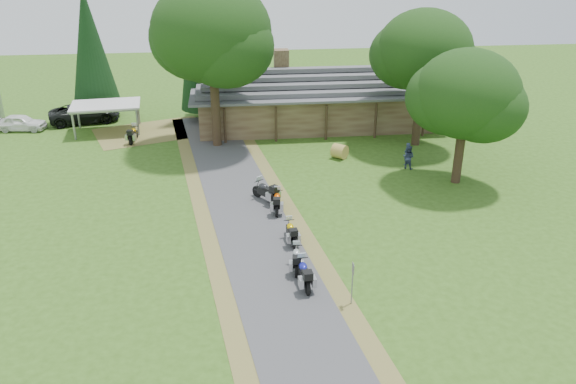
{
  "coord_description": "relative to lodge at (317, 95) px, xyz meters",
  "views": [
    {
      "loc": [
        -1.81,
        -22.64,
        14.59
      ],
      "look_at": [
        1.43,
        6.06,
        1.6
      ],
      "focal_mm": 35.0,
      "sensor_mm": 36.0,
      "label": 1
    }
  ],
  "objects": [
    {
      "name": "oak_driveway",
      "position": [
        7.01,
        -14.02,
        2.33
      ],
      "size": [
        6.55,
        6.55,
        9.56
      ],
      "primitive_type": null,
      "color": "#143710",
      "rests_on": "ground"
    },
    {
      "name": "ground",
      "position": [
        -6.0,
        -24.0,
        -2.45
      ],
      "size": [
        120.0,
        120.0,
        0.0
      ],
      "primitive_type": "plane",
      "color": "#345518",
      "rests_on": "ground"
    },
    {
      "name": "motorcycle_row_a",
      "position": [
        -4.62,
        -24.92,
        -1.77
      ],
      "size": [
        0.8,
        2.03,
        1.36
      ],
      "primitive_type": null,
      "rotation": [
        0.0,
        0.0,
        1.65
      ],
      "color": "#191C95",
      "rests_on": "ground"
    },
    {
      "name": "oak_lodge_right",
      "position": [
        6.74,
        -6.47,
        3.41
      ],
      "size": [
        7.02,
        7.02,
        11.71
      ],
      "primitive_type": null,
      "color": "#143710",
      "rests_on": "ground"
    },
    {
      "name": "car_dark_suv",
      "position": [
        -20.13,
        2.42,
        -1.23
      ],
      "size": [
        4.18,
        6.85,
        2.44
      ],
      "primitive_type": "imported",
      "rotation": [
        0.0,
        0.0,
        1.81
      ],
      "color": "black",
      "rests_on": "ground"
    },
    {
      "name": "motorcycle_row_c",
      "position": [
        -4.73,
        -20.79,
        -1.82
      ],
      "size": [
        0.76,
        1.87,
        1.25
      ],
      "primitive_type": null,
      "rotation": [
        0.0,
        0.0,
        1.66
      ],
      "color": "#D5AC00",
      "rests_on": "ground"
    },
    {
      "name": "person_b",
      "position": [
        4.6,
        -11.31,
        -1.48
      ],
      "size": [
        0.68,
        0.66,
        1.95
      ],
      "primitive_type": "imported",
      "rotation": [
        0.0,
        0.0,
        2.44
      ],
      "color": "navy",
      "rests_on": "ground"
    },
    {
      "name": "cedar_near",
      "position": [
        -9.8,
        2.25,
        4.8
      ],
      "size": [
        3.9,
        3.9,
        14.5
      ],
      "primitive_type": "cone",
      "color": "black",
      "rests_on": "ground"
    },
    {
      "name": "car_white_sedan",
      "position": [
        -24.94,
        0.65,
        -1.6
      ],
      "size": [
        2.69,
        5.32,
        1.71
      ],
      "primitive_type": "imported",
      "rotation": [
        0.0,
        0.0,
        1.47
      ],
      "color": "white",
      "rests_on": "ground"
    },
    {
      "name": "oak_lodge_left",
      "position": [
        -8.63,
        -4.95,
        4.5
      ],
      "size": [
        8.68,
        8.68,
        13.91
      ],
      "primitive_type": null,
      "color": "#143710",
      "rests_on": "ground"
    },
    {
      "name": "motorcycle_row_d",
      "position": [
        -5.1,
        -17.02,
        -1.78
      ],
      "size": [
        0.87,
        2.01,
        1.33
      ],
      "primitive_type": null,
      "rotation": [
        0.0,
        0.0,
        1.45
      ],
      "color": "#DB4C02",
      "rests_on": "ground"
    },
    {
      "name": "lodge",
      "position": [
        0.0,
        0.0,
        0.0
      ],
      "size": [
        21.4,
        9.4,
        4.9
      ],
      "primitive_type": null,
      "color": "brown",
      "rests_on": "ground"
    },
    {
      "name": "motorcycle_row_b",
      "position": [
        -4.79,
        -23.48,
        -1.83
      ],
      "size": [
        0.8,
        1.87,
        1.24
      ],
      "primitive_type": null,
      "rotation": [
        0.0,
        0.0,
        1.45
      ],
      "color": "#A2A6AA",
      "rests_on": "ground"
    },
    {
      "name": "motorcycle_row_e",
      "position": [
        -5.68,
        -15.62,
        -1.73
      ],
      "size": [
        1.79,
        2.12,
        1.44
      ],
      "primitive_type": null,
      "rotation": [
        0.0,
        0.0,
        2.19
      ],
      "color": "black",
      "rests_on": "ground"
    },
    {
      "name": "motorcycle_carport_a",
      "position": [
        -15.22,
        -3.37,
        -1.77
      ],
      "size": [
        0.89,
        2.04,
        1.35
      ],
      "primitive_type": null,
      "rotation": [
        0.0,
        0.0,
        1.44
      ],
      "color": "#DA9C00",
      "rests_on": "ground"
    },
    {
      "name": "cedar_far",
      "position": [
        -19.21,
        3.97,
        3.23
      ],
      "size": [
        4.16,
        4.16,
        11.36
      ],
      "primitive_type": "cone",
      "color": "black",
      "rests_on": "ground"
    },
    {
      "name": "person_a",
      "position": [
        4.71,
        -10.62,
        -1.49
      ],
      "size": [
        0.67,
        0.66,
        1.92
      ],
      "primitive_type": "imported",
      "rotation": [
        0.0,
        0.0,
        3.87
      ],
      "color": "navy",
      "rests_on": "ground"
    },
    {
      "name": "sign_post",
      "position": [
        -2.75,
        -26.62,
        -1.42
      ],
      "size": [
        0.37,
        0.06,
        2.06
      ],
      "primitive_type": null,
      "color": "gray",
      "rests_on": "ground"
    },
    {
      "name": "driveway",
      "position": [
        -6.5,
        -20.0,
        -2.45
      ],
      "size": [
        51.95,
        51.95,
        0.0
      ],
      "primitive_type": "plane",
      "rotation": [
        0.0,
        0.0,
        0.14
      ],
      "color": "#424245",
      "rests_on": "ground"
    },
    {
      "name": "hay_bale",
      "position": [
        0.26,
        -8.8,
        -1.93
      ],
      "size": [
        1.42,
        1.42,
        1.05
      ],
      "primitive_type": "cylinder",
      "rotation": [
        1.57,
        0.0,
        0.83
      ],
      "color": "#A98D3E",
      "rests_on": "ground"
    },
    {
      "name": "carport",
      "position": [
        -17.64,
        -0.48,
        -1.26
      ],
      "size": [
        5.83,
        4.21,
        2.37
      ],
      "primitive_type": null,
      "rotation": [
        0.0,
        0.0,
        0.11
      ],
      "color": "silver",
      "rests_on": "ground"
    }
  ]
}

